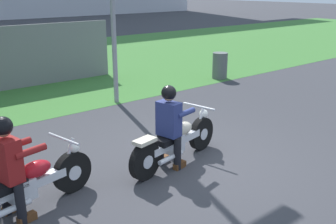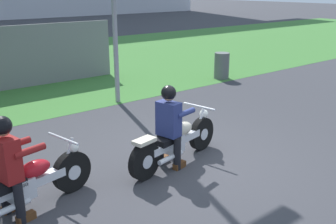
% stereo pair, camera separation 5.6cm
% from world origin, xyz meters
% --- Properties ---
extents(ground, '(120.00, 120.00, 0.00)m').
position_xyz_m(ground, '(0.00, 0.00, 0.00)').
color(ground, '#38383D').
extents(grass_verge, '(60.00, 12.00, 0.01)m').
position_xyz_m(grass_verge, '(0.00, 9.56, 0.00)').
color(grass_verge, '#3D7533').
rests_on(grass_verge, ground).
extents(motorcycle_lead, '(2.09, 0.75, 0.86)m').
position_xyz_m(motorcycle_lead, '(-0.21, 0.05, 0.38)').
color(motorcycle_lead, black).
rests_on(motorcycle_lead, ground).
extents(rider_lead, '(0.61, 0.54, 1.38)m').
position_xyz_m(rider_lead, '(-0.38, 0.01, 0.80)').
color(rider_lead, black).
rests_on(rider_lead, ground).
extents(motorcycle_follow, '(2.09, 0.75, 0.86)m').
position_xyz_m(motorcycle_follow, '(-2.71, 0.10, 0.38)').
color(motorcycle_follow, black).
rests_on(motorcycle_follow, ground).
extents(rider_follow, '(0.61, 0.54, 1.38)m').
position_xyz_m(rider_follow, '(-2.88, 0.07, 0.80)').
color(rider_follow, black).
rests_on(rider_follow, ground).
extents(trash_can, '(0.48, 0.48, 0.83)m').
position_xyz_m(trash_can, '(4.97, 3.99, 0.41)').
color(trash_can, '#595E5B').
rests_on(trash_can, ground).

